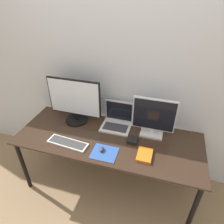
% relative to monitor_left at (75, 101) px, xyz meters
% --- Properties ---
extents(ground_plane, '(12.00, 12.00, 0.00)m').
position_rel_monitor_left_xyz_m(ground_plane, '(0.44, -0.55, -0.97)').
color(ground_plane, '#8C7051').
extents(wall_back, '(7.00, 0.05, 2.50)m').
position_rel_monitor_left_xyz_m(wall_back, '(0.44, 0.23, 0.28)').
color(wall_back, silver).
rests_on(wall_back, ground_plane).
extents(desk, '(1.87, 0.72, 0.71)m').
position_rel_monitor_left_xyz_m(desk, '(0.44, -0.19, -0.33)').
color(desk, '#332319').
rests_on(desk, ground_plane).
extents(monitor_left, '(0.59, 0.25, 0.50)m').
position_rel_monitor_left_xyz_m(monitor_left, '(0.00, 0.00, 0.00)').
color(monitor_left, black).
rests_on(monitor_left, desk).
extents(monitor_right, '(0.42, 0.16, 0.42)m').
position_rel_monitor_left_xyz_m(monitor_right, '(0.85, 0.00, -0.05)').
color(monitor_right, silver).
rests_on(monitor_right, desk).
extents(laptop, '(0.31, 0.26, 0.26)m').
position_rel_monitor_left_xyz_m(laptop, '(0.46, 0.05, -0.19)').
color(laptop, silver).
rests_on(laptop, desk).
extents(keyboard, '(0.41, 0.16, 0.02)m').
position_rel_monitor_left_xyz_m(keyboard, '(0.08, -0.38, -0.25)').
color(keyboard, silver).
rests_on(keyboard, desk).
extents(mousepad, '(0.24, 0.20, 0.00)m').
position_rel_monitor_left_xyz_m(mousepad, '(0.47, -0.40, -0.25)').
color(mousepad, '#2D519E').
rests_on(mousepad, desk).
extents(mouse, '(0.04, 0.06, 0.03)m').
position_rel_monitor_left_xyz_m(mouse, '(0.43, -0.38, -0.23)').
color(mouse, '#333333').
rests_on(mouse, mousepad).
extents(book, '(0.13, 0.18, 0.03)m').
position_rel_monitor_left_xyz_m(book, '(0.83, -0.33, -0.24)').
color(book, orange).
rests_on(book, desk).
extents(power_brick, '(0.10, 0.10, 0.04)m').
position_rel_monitor_left_xyz_m(power_brick, '(0.68, -0.17, -0.24)').
color(power_brick, black).
rests_on(power_brick, desk).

